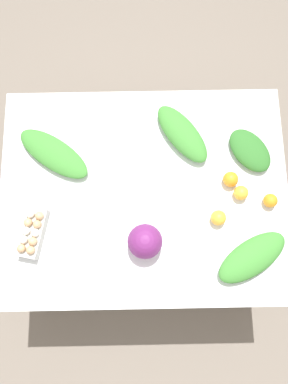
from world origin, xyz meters
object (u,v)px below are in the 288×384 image
object	(u,v)px
greens_bunch_dandelion	(250,150)
orange_0	(231,179)
greens_bunch_beet_tops	(182,134)
orange_2	(270,201)
greens_bunch_chard	(252,257)
cabbage_purple	(145,241)
egg_carton	(32,233)
orange_1	(241,193)
greens_bunch_kale	(54,154)
orange_3	(218,218)

from	to	relation	value
greens_bunch_dandelion	orange_0	distance (m)	0.18
greens_bunch_beet_tops	orange_2	xyz separation A→B (m)	(0.41, -0.34, -0.00)
greens_bunch_dandelion	orange_0	world-z (taller)	orange_0
orange_0	greens_bunch_chard	bearing A→B (deg)	-79.05
greens_bunch_beet_tops	orange_0	xyz separation A→B (m)	(0.22, -0.24, -0.00)
greens_bunch_chard	cabbage_purple	bearing A→B (deg)	170.96
egg_carton	greens_bunch_dandelion	distance (m)	1.11
orange_1	greens_bunch_beet_tops	bearing A→B (deg)	131.55
cabbage_purple	greens_bunch_dandelion	xyz separation A→B (m)	(0.52, 0.44, -0.05)
orange_0	orange_2	distance (m)	0.21
greens_bunch_kale	orange_2	size ratio (longest dim) A/B	5.89
greens_bunch_dandelion	greens_bunch_kale	bearing A→B (deg)	-179.98
greens_bunch_kale	greens_bunch_beet_tops	size ratio (longest dim) A/B	1.12
orange_1	orange_2	size ratio (longest dim) A/B	1.05
egg_carton	orange_0	size ratio (longest dim) A/B	3.37
egg_carton	greens_bunch_beet_tops	bearing A→B (deg)	135.40
greens_bunch_chard	greens_bunch_dandelion	world-z (taller)	greens_bunch_chard
egg_carton	orange_0	distance (m)	0.97
cabbage_purple	orange_2	bearing A→B (deg)	17.34
greens_bunch_kale	greens_bunch_beet_tops	distance (m)	0.64
greens_bunch_beet_tops	greens_bunch_dandelion	world-z (taller)	greens_bunch_beet_tops
greens_bunch_kale	orange_2	xyz separation A→B (m)	(1.04, -0.25, 0.00)
greens_bunch_kale	greens_bunch_dandelion	xyz separation A→B (m)	(0.96, 0.00, -0.00)
cabbage_purple	greens_bunch_kale	xyz separation A→B (m)	(-0.44, 0.44, -0.05)
greens_bunch_beet_tops	orange_1	distance (m)	0.40
orange_1	orange_2	distance (m)	0.14
greens_bunch_beet_tops	orange_2	world-z (taller)	greens_bunch_beet_tops
orange_3	orange_0	bearing A→B (deg)	69.39
orange_2	greens_bunch_dandelion	bearing A→B (deg)	106.71
greens_bunch_kale	greens_bunch_chard	distance (m)	1.06
cabbage_purple	orange_1	bearing A→B (deg)	26.20
orange_0	orange_3	distance (m)	0.20
cabbage_purple	greens_bunch_chard	world-z (taller)	cabbage_purple
greens_bunch_dandelion	orange_3	world-z (taller)	orange_3
cabbage_purple	greens_bunch_dandelion	size ratio (longest dim) A/B	0.64
orange_3	greens_bunch_kale	bearing A→B (deg)	157.09
greens_bunch_beet_tops	greens_bunch_chard	bearing A→B (deg)	-64.08
greens_bunch_chard	orange_1	xyz separation A→B (m)	(-0.03, 0.30, -0.00)
greens_bunch_dandelion	orange_2	xyz separation A→B (m)	(0.08, -0.25, 0.00)
cabbage_purple	greens_bunch_beet_tops	world-z (taller)	cabbage_purple
cabbage_purple	greens_bunch_chard	bearing A→B (deg)	-9.04
greens_bunch_kale	orange_3	size ratio (longest dim) A/B	5.41
greens_bunch_chard	greens_bunch_beet_tops	world-z (taller)	same
egg_carton	orange_1	distance (m)	1.00
orange_0	egg_carton	bearing A→B (deg)	-165.61
greens_bunch_beet_tops	egg_carton	bearing A→B (deg)	-146.36
greens_bunch_dandelion	orange_3	distance (m)	0.38
egg_carton	greens_bunch_kale	distance (m)	0.40
greens_bunch_chard	egg_carton	bearing A→B (deg)	172.63
greens_bunch_dandelion	orange_0	xyz separation A→B (m)	(-0.11, -0.15, 0.01)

